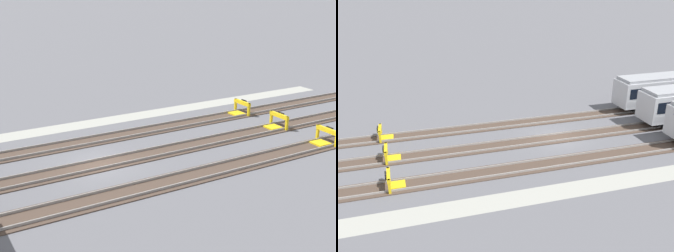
# 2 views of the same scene
# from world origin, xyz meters

# --- Properties ---
(ground_plane) EXTENTS (400.00, 400.00, 0.00)m
(ground_plane) POSITION_xyz_m (0.00, 0.00, 0.00)
(ground_plane) COLOR #5B5B60
(service_walkway) EXTENTS (54.00, 2.00, 0.01)m
(service_walkway) POSITION_xyz_m (0.00, -8.47, 0.00)
(service_walkway) COLOR #9E9E93
(service_walkway) RESTS_ON ground
(rail_track_nearest) EXTENTS (90.00, 2.23, 0.21)m
(rail_track_nearest) POSITION_xyz_m (0.00, -4.46, 0.04)
(rail_track_nearest) COLOR #47382D
(rail_track_nearest) RESTS_ON ground
(rail_track_near_inner) EXTENTS (90.00, 2.24, 0.21)m
(rail_track_near_inner) POSITION_xyz_m (0.00, 0.00, 0.04)
(rail_track_near_inner) COLOR #47382D
(rail_track_near_inner) RESTS_ON ground
(rail_track_middle) EXTENTS (90.00, 2.23, 0.21)m
(rail_track_middle) POSITION_xyz_m (0.00, 4.46, 0.04)
(rail_track_middle) COLOR #47382D
(rail_track_middle) RESTS_ON ground
(bumper_stop_nearest_track) EXTENTS (1.34, 2.00, 1.22)m
(bumper_stop_nearest_track) POSITION_xyz_m (-14.73, -4.46, 0.51)
(bumper_stop_nearest_track) COLOR gold
(bumper_stop_nearest_track) RESTS_ON ground
(bumper_stop_near_inner_track) EXTENTS (1.36, 2.01, 1.22)m
(bumper_stop_near_inner_track) POSITION_xyz_m (-14.83, -0.01, 0.51)
(bumper_stop_near_inner_track) COLOR gold
(bumper_stop_near_inner_track) RESTS_ON ground
(bumper_stop_middle_track) EXTENTS (1.37, 2.01, 1.22)m
(bumper_stop_middle_track) POSITION_xyz_m (-15.26, 4.45, 0.51)
(bumper_stop_middle_track) COLOR gold
(bumper_stop_middle_track) RESTS_ON ground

